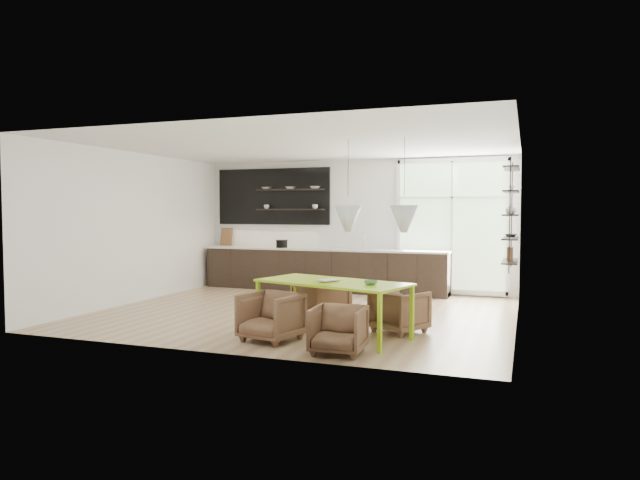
{
  "coord_description": "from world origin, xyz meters",
  "views": [
    {
      "loc": [
        3.63,
        -9.16,
        1.78
      ],
      "look_at": [
        0.08,
        0.6,
        1.24
      ],
      "focal_mm": 32.0,
      "sensor_mm": 36.0,
      "label": 1
    }
  ],
  "objects": [
    {
      "name": "armchair_front_left",
      "position": [
        0.36,
        -2.15,
        0.33
      ],
      "size": [
        0.85,
        0.87,
        0.67
      ],
      "primitive_type": "imported",
      "rotation": [
        0.0,
        0.0,
        -0.22
      ],
      "color": "brown",
      "rests_on": "ground"
    },
    {
      "name": "kitchen_run",
      "position": [
        -0.69,
        2.69,
        0.6
      ],
      "size": [
        5.54,
        0.69,
        2.75
      ],
      "color": "black",
      "rests_on": "ground"
    },
    {
      "name": "table_bowl",
      "position": [
        1.66,
        -1.76,
        0.81
      ],
      "size": [
        0.24,
        0.24,
        0.06
      ],
      "primitive_type": "imported",
      "rotation": [
        0.0,
        0.0,
        -0.43
      ],
      "color": "#4C7F58",
      "rests_on": "dining_table"
    },
    {
      "name": "armchair_back_left",
      "position": [
        0.59,
        -0.74,
        0.33
      ],
      "size": [
        0.98,
        0.99,
        0.66
      ],
      "primitive_type": "imported",
      "rotation": [
        0.0,
        0.0,
        2.58
      ],
      "color": "brown",
      "rests_on": "ground"
    },
    {
      "name": "room",
      "position": [
        0.58,
        1.1,
        1.46
      ],
      "size": [
        7.02,
        6.01,
        2.91
      ],
      "color": "tan",
      "rests_on": "ground"
    },
    {
      "name": "armchair_front_right",
      "position": [
        1.45,
        -2.5,
        0.3
      ],
      "size": [
        0.67,
        0.69,
        0.6
      ],
      "primitive_type": "imported",
      "rotation": [
        0.0,
        0.0,
        0.05
      ],
      "color": "brown",
      "rests_on": "ground"
    },
    {
      "name": "right_shelving",
      "position": [
        3.36,
        1.17,
        1.65
      ],
      "size": [
        0.26,
        1.22,
        1.9
      ],
      "color": "black",
      "rests_on": "ground"
    },
    {
      "name": "wire_stool",
      "position": [
        0.01,
        -1.76,
        0.25
      ],
      "size": [
        0.31,
        0.31,
        0.39
      ],
      "rotation": [
        0.0,
        0.0,
        -0.26
      ],
      "color": "black",
      "rests_on": "ground"
    },
    {
      "name": "dining_table",
      "position": [
        1.07,
        -1.6,
        0.73
      ],
      "size": [
        2.33,
        1.53,
        0.78
      ],
      "rotation": [
        0.0,
        0.0,
        -0.29
      ],
      "color": "#8DC10E",
      "rests_on": "ground"
    },
    {
      "name": "table_book",
      "position": [
        0.92,
        -1.57,
        0.8
      ],
      "size": [
        0.34,
        0.36,
        0.03
      ],
      "primitive_type": "imported",
      "rotation": [
        0.0,
        0.0,
        -0.55
      ],
      "color": "white",
      "rests_on": "dining_table"
    },
    {
      "name": "armchair_back_right",
      "position": [
        1.9,
        -1.01,
        0.31
      ],
      "size": [
        0.92,
        0.92,
        0.62
      ],
      "primitive_type": "imported",
      "rotation": [
        0.0,
        0.0,
        2.63
      ],
      "color": "brown",
      "rests_on": "ground"
    }
  ]
}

